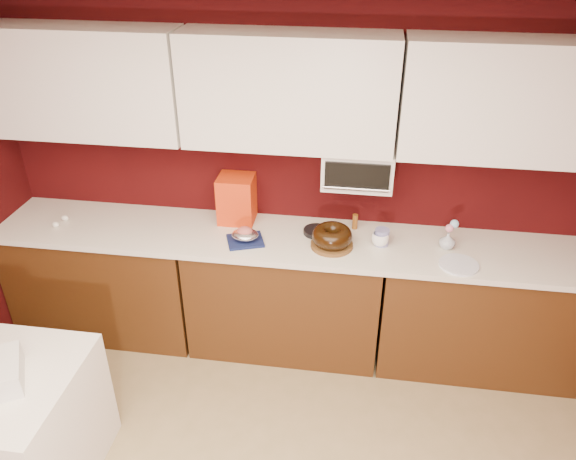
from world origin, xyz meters
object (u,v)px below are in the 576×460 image
(toaster_oven, at_px, (358,167))
(blue_jar, at_px, (382,237))
(flower_vase, at_px, (448,240))
(pandoro_box, at_px, (237,199))
(foil_ham_nest, at_px, (245,235))
(coffee_mug, at_px, (380,238))
(bundt_cake, at_px, (332,236))

(toaster_oven, relative_size, blue_jar, 4.02)
(blue_jar, xyz_separation_m, flower_vase, (0.42, 0.02, 0.01))
(pandoro_box, xyz_separation_m, blue_jar, (1.01, -0.18, -0.11))
(foil_ham_nest, relative_size, flower_vase, 1.42)
(coffee_mug, distance_m, blue_jar, 0.01)
(foil_ham_nest, xyz_separation_m, pandoro_box, (-0.12, 0.29, 0.11))
(coffee_mug, distance_m, flower_vase, 0.43)
(pandoro_box, bearing_deg, blue_jar, -11.01)
(toaster_oven, height_order, coffee_mug, toaster_oven)
(coffee_mug, bearing_deg, toaster_oven, 137.08)
(toaster_oven, bearing_deg, blue_jar, -39.65)
(bundt_cake, bearing_deg, toaster_oven, 60.17)
(foil_ham_nest, height_order, coffee_mug, coffee_mug)
(toaster_oven, relative_size, flower_vase, 3.62)
(toaster_oven, distance_m, bundt_cake, 0.48)
(foil_ham_nest, bearing_deg, bundt_cake, 2.62)
(foil_ham_nest, height_order, pandoro_box, pandoro_box)
(toaster_oven, height_order, pandoro_box, toaster_oven)
(coffee_mug, xyz_separation_m, blue_jar, (0.01, 0.01, 0.00))
(foil_ham_nest, xyz_separation_m, coffee_mug, (0.88, 0.09, -0.00))
(pandoro_box, bearing_deg, foil_ham_nest, -68.51)
(bundt_cake, xyz_separation_m, flower_vase, (0.74, 0.09, -0.02))
(bundt_cake, bearing_deg, coffee_mug, 12.00)
(flower_vase, bearing_deg, toaster_oven, 167.26)
(toaster_oven, xyz_separation_m, coffee_mug, (0.18, -0.17, -0.42))
(bundt_cake, xyz_separation_m, blue_jar, (0.32, 0.08, -0.02))
(blue_jar, bearing_deg, foil_ham_nest, -173.50)
(coffee_mug, relative_size, flower_vase, 0.87)
(foil_ham_nest, height_order, flower_vase, flower_vase)
(blue_jar, bearing_deg, toaster_oven, 140.35)
(toaster_oven, xyz_separation_m, flower_vase, (0.61, -0.14, -0.41))
(bundt_cake, relative_size, foil_ham_nest, 1.48)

